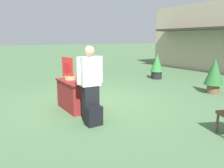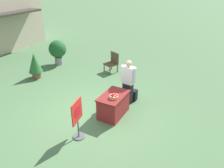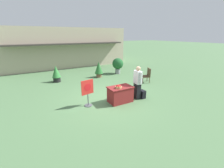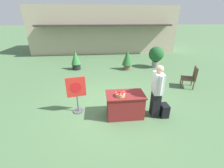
{
  "view_description": "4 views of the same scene",
  "coord_description": "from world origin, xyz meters",
  "px_view_note": "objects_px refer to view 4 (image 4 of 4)",
  "views": [
    {
      "loc": [
        5.47,
        -2.91,
        1.85
      ],
      "look_at": [
        0.78,
        0.15,
        0.67
      ],
      "focal_mm": 35.0,
      "sensor_mm": 36.0,
      "label": 1
    },
    {
      "loc": [
        -5.32,
        -3.55,
        4.36
      ],
      "look_at": [
        0.83,
        -0.28,
        0.85
      ],
      "focal_mm": 35.0,
      "sensor_mm": 36.0,
      "label": 2
    },
    {
      "loc": [
        -3.42,
        -6.3,
        3.17
      ],
      "look_at": [
        0.05,
        -0.22,
        0.84
      ],
      "focal_mm": 24.0,
      "sensor_mm": 36.0,
      "label": 3
    },
    {
      "loc": [
        -0.56,
        -4.64,
        2.95
      ],
      "look_at": [
        -0.07,
        0.04,
        0.83
      ],
      "focal_mm": 24.0,
      "sensor_mm": 36.0,
      "label": 4
    }
  ],
  "objects_px": {
    "person_visitor": "(157,91)",
    "patio_chair": "(191,76)",
    "backpack": "(164,110)",
    "poster_board": "(77,93)",
    "apple_basket": "(120,94)",
    "display_table": "(125,105)",
    "potted_plant_near_right": "(127,59)",
    "potted_plant_near_left": "(76,60)",
    "potted_plant_far_left": "(156,55)"
  },
  "relations": [
    {
      "from": "display_table",
      "to": "potted_plant_near_right",
      "type": "relative_size",
      "value": 1.0
    },
    {
      "from": "person_visitor",
      "to": "patio_chair",
      "type": "height_order",
      "value": "person_visitor"
    },
    {
      "from": "apple_basket",
      "to": "display_table",
      "type": "bearing_deg",
      "value": 30.32
    },
    {
      "from": "backpack",
      "to": "potted_plant_near_right",
      "type": "bearing_deg",
      "value": 93.09
    },
    {
      "from": "apple_basket",
      "to": "potted_plant_far_left",
      "type": "relative_size",
      "value": 0.22
    },
    {
      "from": "patio_chair",
      "to": "potted_plant_far_left",
      "type": "relative_size",
      "value": 0.75
    },
    {
      "from": "display_table",
      "to": "potted_plant_near_left",
      "type": "distance_m",
      "value": 5.36
    },
    {
      "from": "potted_plant_near_left",
      "to": "display_table",
      "type": "bearing_deg",
      "value": -67.13
    },
    {
      "from": "display_table",
      "to": "person_visitor",
      "type": "xyz_separation_m",
      "value": [
        0.96,
        -0.1,
        0.48
      ]
    },
    {
      "from": "apple_basket",
      "to": "backpack",
      "type": "distance_m",
      "value": 1.56
    },
    {
      "from": "potted_plant_far_left",
      "to": "potted_plant_near_right",
      "type": "distance_m",
      "value": 1.87
    },
    {
      "from": "apple_basket",
      "to": "person_visitor",
      "type": "height_order",
      "value": "person_visitor"
    },
    {
      "from": "potted_plant_far_left",
      "to": "potted_plant_near_left",
      "type": "xyz_separation_m",
      "value": [
        -4.92,
        0.12,
        -0.19
      ]
    },
    {
      "from": "potted_plant_far_left",
      "to": "potted_plant_near_left",
      "type": "relative_size",
      "value": 1.14
    },
    {
      "from": "person_visitor",
      "to": "potted_plant_near_left",
      "type": "distance_m",
      "value": 5.88
    },
    {
      "from": "apple_basket",
      "to": "patio_chair",
      "type": "bearing_deg",
      "value": 28.53
    },
    {
      "from": "backpack",
      "to": "poster_board",
      "type": "bearing_deg",
      "value": 168.94
    },
    {
      "from": "patio_chair",
      "to": "person_visitor",
      "type": "bearing_deg",
      "value": 62.49
    },
    {
      "from": "display_table",
      "to": "potted_plant_near_right",
      "type": "bearing_deg",
      "value": 77.89
    },
    {
      "from": "poster_board",
      "to": "potted_plant_near_left",
      "type": "distance_m",
      "value": 4.6
    },
    {
      "from": "patio_chair",
      "to": "potted_plant_near_right",
      "type": "distance_m",
      "value": 3.65
    },
    {
      "from": "person_visitor",
      "to": "potted_plant_near_right",
      "type": "relative_size",
      "value": 1.42
    },
    {
      "from": "apple_basket",
      "to": "backpack",
      "type": "relative_size",
      "value": 0.69
    },
    {
      "from": "patio_chair",
      "to": "potted_plant_near_right",
      "type": "height_order",
      "value": "potted_plant_near_right"
    },
    {
      "from": "backpack",
      "to": "apple_basket",
      "type": "bearing_deg",
      "value": 177.04
    },
    {
      "from": "poster_board",
      "to": "display_table",
      "type": "bearing_deg",
      "value": 65.67
    },
    {
      "from": "potted_plant_far_left",
      "to": "patio_chair",
      "type": "bearing_deg",
      "value": -80.91
    },
    {
      "from": "potted_plant_near_left",
      "to": "person_visitor",
      "type": "bearing_deg",
      "value": -58.86
    },
    {
      "from": "backpack",
      "to": "poster_board",
      "type": "xyz_separation_m",
      "value": [
        -2.77,
        0.54,
        0.48
      ]
    },
    {
      "from": "potted_plant_far_left",
      "to": "potted_plant_near_right",
      "type": "xyz_separation_m",
      "value": [
        -1.85,
        -0.23,
        -0.12
      ]
    },
    {
      "from": "apple_basket",
      "to": "potted_plant_near_right",
      "type": "xyz_separation_m",
      "value": [
        1.16,
        4.7,
        -0.17
      ]
    },
    {
      "from": "apple_basket",
      "to": "potted_plant_near_right",
      "type": "distance_m",
      "value": 4.84
    },
    {
      "from": "person_visitor",
      "to": "apple_basket",
      "type": "bearing_deg",
      "value": 6.1
    },
    {
      "from": "potted_plant_near_right",
      "to": "apple_basket",
      "type": "bearing_deg",
      "value": -103.91
    },
    {
      "from": "backpack",
      "to": "poster_board",
      "type": "height_order",
      "value": "poster_board"
    },
    {
      "from": "apple_basket",
      "to": "patio_chair",
      "type": "xyz_separation_m",
      "value": [
        3.5,
        1.9,
        -0.32
      ]
    },
    {
      "from": "poster_board",
      "to": "apple_basket",
      "type": "bearing_deg",
      "value": 59.97
    },
    {
      "from": "patio_chair",
      "to": "poster_board",
      "type": "bearing_deg",
      "value": 40.24
    },
    {
      "from": "backpack",
      "to": "potted_plant_far_left",
      "type": "distance_m",
      "value": 5.28
    },
    {
      "from": "display_table",
      "to": "potted_plant_near_left",
      "type": "bearing_deg",
      "value": 112.87
    },
    {
      "from": "potted_plant_near_left",
      "to": "potted_plant_near_right",
      "type": "bearing_deg",
      "value": -6.35
    },
    {
      "from": "potted_plant_near_right",
      "to": "potted_plant_near_left",
      "type": "bearing_deg",
      "value": 173.65
    },
    {
      "from": "person_visitor",
      "to": "potted_plant_near_right",
      "type": "bearing_deg",
      "value": -84.58
    },
    {
      "from": "backpack",
      "to": "potted_plant_near_right",
      "type": "relative_size",
      "value": 0.35
    },
    {
      "from": "apple_basket",
      "to": "patio_chair",
      "type": "distance_m",
      "value": 4.0
    },
    {
      "from": "potted_plant_near_right",
      "to": "potted_plant_far_left",
      "type": "bearing_deg",
      "value": 6.96
    },
    {
      "from": "backpack",
      "to": "person_visitor",
      "type": "bearing_deg",
      "value": 164.24
    },
    {
      "from": "poster_board",
      "to": "potted_plant_near_right",
      "type": "distance_m",
      "value": 4.92
    },
    {
      "from": "poster_board",
      "to": "backpack",
      "type": "bearing_deg",
      "value": 68.03
    },
    {
      "from": "backpack",
      "to": "potted_plant_far_left",
      "type": "xyz_separation_m",
      "value": [
        1.59,
        5.0,
        0.59
      ]
    }
  ]
}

